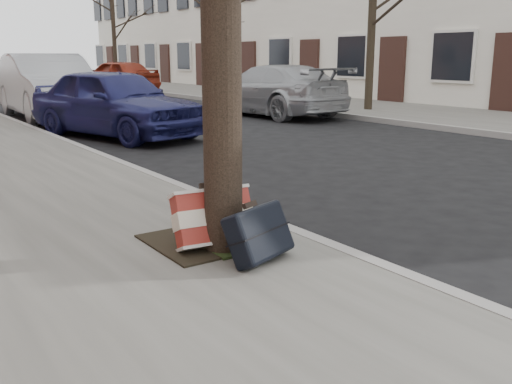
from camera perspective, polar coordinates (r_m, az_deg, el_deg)
ground at (r=5.05m, az=22.75°, el=-5.28°), size 120.00×120.00×0.00m
far_sidewalk at (r=21.22m, az=-0.58°, el=9.53°), size 4.00×70.00×0.12m
house_far at (r=25.38m, az=8.61°, el=18.04°), size 6.70×40.00×7.20m
dirt_patch at (r=4.48m, az=-4.93°, el=-4.82°), size 0.85×0.85×0.02m
suitcase_red at (r=4.29m, az=-4.30°, el=-2.60°), size 0.62×0.40×0.45m
suitcase_navy at (r=3.99m, az=0.28°, el=-4.09°), size 0.60×0.47×0.42m
car_near_front at (r=11.30m, az=-13.88°, el=8.70°), size 2.58×4.17×1.33m
car_near_mid at (r=15.22m, az=-20.02°, el=9.92°), size 1.80×4.85×1.58m
car_far_front at (r=14.97m, az=1.55°, el=10.13°), size 2.06×4.59×1.31m
car_far_back at (r=24.96m, az=-13.82°, el=11.18°), size 2.86×4.33×1.37m
tree_far_a at (r=15.78m, az=11.52°, el=16.50°), size 0.21×0.21×4.62m
tree_far_b at (r=22.65m, az=-5.00°, el=15.60°), size 0.21×0.21×4.52m
tree_far_c at (r=31.21m, az=-14.04°, el=15.36°), size 0.21×0.21×5.27m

